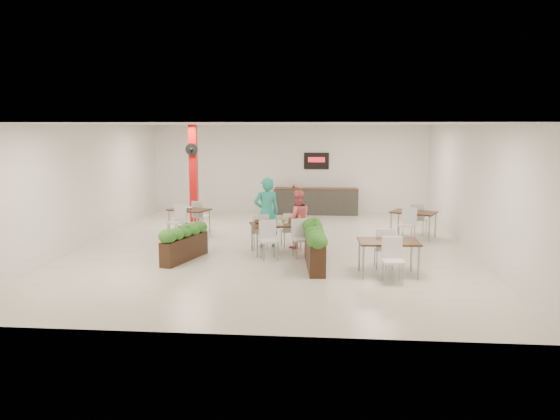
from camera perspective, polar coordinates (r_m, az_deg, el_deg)
The scene contains 12 objects.
ground at distance 14.26m, azimuth -0.78°, elevation -3.99°, with size 12.00×12.00×0.00m, color beige.
room_shell at distance 13.95m, azimuth -0.80°, elevation 4.08°, with size 10.10×12.10×3.22m.
red_column at distance 18.23m, azimuth -9.03°, elevation 3.92°, with size 0.40×0.41×3.20m.
service_counter at distance 19.67m, azimuth 3.77°, elevation 0.98°, with size 3.00×0.64×2.20m.
main_table at distance 13.57m, azimuth -0.06°, elevation -1.90°, with size 1.67×1.92×0.92m.
diner_man at distance 14.20m, azimuth -1.41°, elevation -0.27°, with size 0.67×0.44×1.83m, color teal.
diner_woman at distance 14.16m, azimuth 1.81°, elevation -0.95°, with size 0.74×0.57×1.52m, color #FB6F78.
planter_left at distance 13.08m, azimuth -9.95°, elevation -3.07°, with size 0.81×1.74×0.93m.
planter_right at distance 12.32m, azimuth 3.63°, elevation -3.58°, with size 0.57×2.15×1.13m.
side_table_a at distance 16.17m, azimuth -9.47°, elevation -0.34°, with size 1.32×1.66×0.92m.
side_table_b at distance 15.92m, azimuth 13.78°, elevation -0.59°, with size 1.43×1.65×0.92m.
side_table_c at distance 11.78m, azimuth 11.27°, elevation -3.74°, with size 1.30×1.64×0.92m.
Camera 1 is at (1.40, -13.84, 3.14)m, focal length 35.00 mm.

